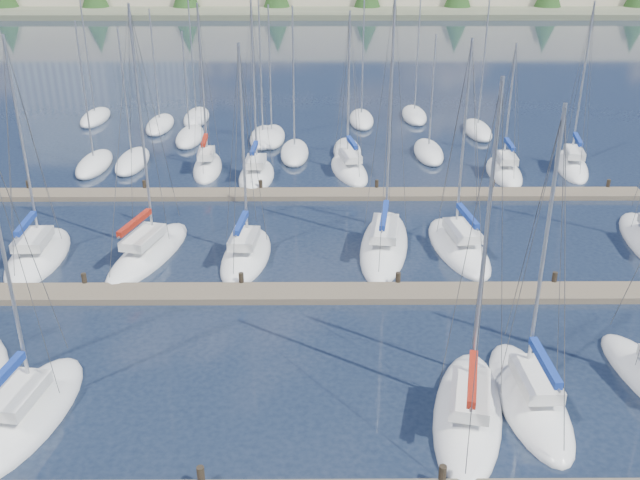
{
  "coord_description": "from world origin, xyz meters",
  "views": [
    {
      "loc": [
        -0.15,
        -15.32,
        17.32
      ],
      "look_at": [
        0.0,
        14.0,
        4.0
      ],
      "focal_mm": 40.0,
      "sensor_mm": 36.0,
      "label": 1
    }
  ],
  "objects_px": {
    "sailboat_h": "(38,256)",
    "sailboat_q": "(504,172)",
    "sailboat_c": "(26,414)",
    "sailboat_e": "(529,398)",
    "sailboat_i": "(148,253)",
    "sailboat_n": "(208,167)",
    "sailboat_d": "(468,413)",
    "sailboat_p": "(349,170)",
    "sailboat_j": "(246,255)",
    "sailboat_k": "(384,244)",
    "sailboat_l": "(458,247)",
    "sailboat_r": "(571,166)",
    "sailboat_o": "(257,175)"
  },
  "relations": [
    {
      "from": "sailboat_k",
      "to": "sailboat_l",
      "type": "height_order",
      "value": "sailboat_k"
    },
    {
      "from": "sailboat_e",
      "to": "sailboat_p",
      "type": "xyz_separation_m",
      "value": [
        -5.88,
        27.68,
        0.0
      ]
    },
    {
      "from": "sailboat_n",
      "to": "sailboat_d",
      "type": "xyz_separation_m",
      "value": [
        13.92,
        -29.23,
        -0.02
      ]
    },
    {
      "from": "sailboat_i",
      "to": "sailboat_o",
      "type": "bearing_deg",
      "value": 83.58
    },
    {
      "from": "sailboat_i",
      "to": "sailboat_d",
      "type": "xyz_separation_m",
      "value": [
        15.12,
        -14.15,
        -0.01
      ]
    },
    {
      "from": "sailboat_k",
      "to": "sailboat_i",
      "type": "bearing_deg",
      "value": -166.39
    },
    {
      "from": "sailboat_r",
      "to": "sailboat_e",
      "type": "relative_size",
      "value": 1.02
    },
    {
      "from": "sailboat_d",
      "to": "sailboat_p",
      "type": "xyz_separation_m",
      "value": [
        -3.29,
        28.61,
        0.0
      ]
    },
    {
      "from": "sailboat_c",
      "to": "sailboat_d",
      "type": "xyz_separation_m",
      "value": [
        16.74,
        -0.06,
        0.0
      ]
    },
    {
      "from": "sailboat_k",
      "to": "sailboat_h",
      "type": "bearing_deg",
      "value": -167.19
    },
    {
      "from": "sailboat_j",
      "to": "sailboat_q",
      "type": "xyz_separation_m",
      "value": [
        17.78,
        14.17,
        -0.01
      ]
    },
    {
      "from": "sailboat_n",
      "to": "sailboat_e",
      "type": "xyz_separation_m",
      "value": [
        16.5,
        -28.3,
        -0.02
      ]
    },
    {
      "from": "sailboat_j",
      "to": "sailboat_i",
      "type": "distance_m",
      "value": 5.48
    },
    {
      "from": "sailboat_n",
      "to": "sailboat_i",
      "type": "bearing_deg",
      "value": -97.97
    },
    {
      "from": "sailboat_j",
      "to": "sailboat_q",
      "type": "relative_size",
      "value": 1.22
    },
    {
      "from": "sailboat_r",
      "to": "sailboat_i",
      "type": "bearing_deg",
      "value": -141.5
    },
    {
      "from": "sailboat_d",
      "to": "sailboat_l",
      "type": "height_order",
      "value": "sailboat_d"
    },
    {
      "from": "sailboat_o",
      "to": "sailboat_k",
      "type": "distance_m",
      "value": 14.6
    },
    {
      "from": "sailboat_r",
      "to": "sailboat_l",
      "type": "distance_m",
      "value": 18.28
    },
    {
      "from": "sailboat_i",
      "to": "sailboat_c",
      "type": "bearing_deg",
      "value": -82.08
    },
    {
      "from": "sailboat_j",
      "to": "sailboat_h",
      "type": "distance_m",
      "value": 11.55
    },
    {
      "from": "sailboat_c",
      "to": "sailboat_j",
      "type": "distance_m",
      "value": 15.56
    },
    {
      "from": "sailboat_q",
      "to": "sailboat_o",
      "type": "bearing_deg",
      "value": -175.09
    },
    {
      "from": "sailboat_d",
      "to": "sailboat_e",
      "type": "xyz_separation_m",
      "value": [
        2.59,
        0.93,
        -0.0
      ]
    },
    {
      "from": "sailboat_o",
      "to": "sailboat_d",
      "type": "height_order",
      "value": "sailboat_d"
    },
    {
      "from": "sailboat_n",
      "to": "sailboat_h",
      "type": "relative_size",
      "value": 0.99
    },
    {
      "from": "sailboat_j",
      "to": "sailboat_i",
      "type": "bearing_deg",
      "value": -177.34
    },
    {
      "from": "sailboat_c",
      "to": "sailboat_p",
      "type": "xyz_separation_m",
      "value": [
        13.46,
        28.55,
        0.01
      ]
    },
    {
      "from": "sailboat_e",
      "to": "sailboat_q",
      "type": "height_order",
      "value": "sailboat_e"
    },
    {
      "from": "sailboat_r",
      "to": "sailboat_k",
      "type": "relative_size",
      "value": 0.87
    },
    {
      "from": "sailboat_r",
      "to": "sailboat_q",
      "type": "height_order",
      "value": "sailboat_r"
    },
    {
      "from": "sailboat_d",
      "to": "sailboat_k",
      "type": "relative_size",
      "value": 0.92
    },
    {
      "from": "sailboat_r",
      "to": "sailboat_c",
      "type": "bearing_deg",
      "value": -125.44
    },
    {
      "from": "sailboat_i",
      "to": "sailboat_n",
      "type": "bearing_deg",
      "value": 99.91
    },
    {
      "from": "sailboat_j",
      "to": "sailboat_p",
      "type": "distance_m",
      "value": 16.02
    },
    {
      "from": "sailboat_o",
      "to": "sailboat_r",
      "type": "height_order",
      "value": "sailboat_o"
    },
    {
      "from": "sailboat_d",
      "to": "sailboat_p",
      "type": "bearing_deg",
      "value": 109.43
    },
    {
      "from": "sailboat_p",
      "to": "sailboat_q",
      "type": "distance_m",
      "value": 11.44
    },
    {
      "from": "sailboat_q",
      "to": "sailboat_h",
      "type": "bearing_deg",
      "value": -151.6
    },
    {
      "from": "sailboat_p",
      "to": "sailboat_q",
      "type": "height_order",
      "value": "sailboat_p"
    },
    {
      "from": "sailboat_h",
      "to": "sailboat_q",
      "type": "relative_size",
      "value": 1.26
    },
    {
      "from": "sailboat_o",
      "to": "sailboat_j",
      "type": "bearing_deg",
      "value": -86.3
    },
    {
      "from": "sailboat_h",
      "to": "sailboat_n",
      "type": "bearing_deg",
      "value": 61.7
    },
    {
      "from": "sailboat_l",
      "to": "sailboat_n",
      "type": "bearing_deg",
      "value": 131.55
    },
    {
      "from": "sailboat_n",
      "to": "sailboat_q",
      "type": "distance_m",
      "value": 22.08
    },
    {
      "from": "sailboat_d",
      "to": "sailboat_p",
      "type": "distance_m",
      "value": 28.79
    },
    {
      "from": "sailboat_c",
      "to": "sailboat_e",
      "type": "bearing_deg",
      "value": 10.77
    },
    {
      "from": "sailboat_q",
      "to": "sailboat_l",
      "type": "distance_m",
      "value": 14.31
    },
    {
      "from": "sailboat_n",
      "to": "sailboat_d",
      "type": "height_order",
      "value": "sailboat_d"
    },
    {
      "from": "sailboat_n",
      "to": "sailboat_h",
      "type": "xyz_separation_m",
      "value": [
        -7.28,
        -15.33,
        -0.02
      ]
    }
  ]
}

